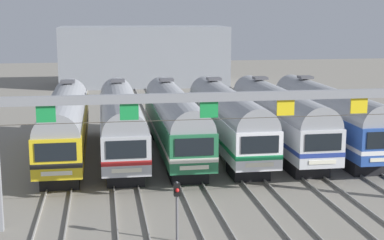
{
  "coord_description": "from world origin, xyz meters",
  "views": [
    {
      "loc": [
        -7.11,
        -40.86,
        10.37
      ],
      "look_at": [
        -0.43,
        1.41,
        2.29
      ],
      "focal_mm": 54.03,
      "sensor_mm": 36.0,
      "label": 1
    }
  ],
  "objects_px": {
    "commuter_train_green": "(174,119)",
    "commuter_train_blue": "(327,114)",
    "catenary_gantry": "(248,115)",
    "yard_signal_mast": "(177,200)",
    "commuter_train_yellow": "(65,122)",
    "commuter_train_white": "(227,117)",
    "commuter_train_silver": "(278,116)",
    "commuter_train_stainless": "(121,120)"
  },
  "relations": [
    {
      "from": "commuter_train_green",
      "to": "commuter_train_blue",
      "type": "height_order",
      "value": "same"
    },
    {
      "from": "catenary_gantry",
      "to": "yard_signal_mast",
      "type": "bearing_deg",
      "value": -146.11
    },
    {
      "from": "commuter_train_yellow",
      "to": "catenary_gantry",
      "type": "height_order",
      "value": "catenary_gantry"
    },
    {
      "from": "commuter_train_green",
      "to": "catenary_gantry",
      "type": "distance_m",
      "value": 13.89
    },
    {
      "from": "commuter_train_yellow",
      "to": "commuter_train_blue",
      "type": "relative_size",
      "value": 1.0
    },
    {
      "from": "commuter_train_white",
      "to": "commuter_train_silver",
      "type": "relative_size",
      "value": 1.0
    },
    {
      "from": "commuter_train_stainless",
      "to": "commuter_train_green",
      "type": "distance_m",
      "value": 3.89
    },
    {
      "from": "commuter_train_blue",
      "to": "yard_signal_mast",
      "type": "bearing_deg",
      "value": -130.2
    },
    {
      "from": "commuter_train_yellow",
      "to": "commuter_train_silver",
      "type": "distance_m",
      "value": 15.56
    },
    {
      "from": "commuter_train_white",
      "to": "commuter_train_yellow",
      "type": "bearing_deg",
      "value": 180.0
    },
    {
      "from": "commuter_train_blue",
      "to": "commuter_train_yellow",
      "type": "bearing_deg",
      "value": 180.0
    },
    {
      "from": "commuter_train_yellow",
      "to": "commuter_train_green",
      "type": "xyz_separation_m",
      "value": [
        7.78,
        0.0,
        0.0
      ]
    },
    {
      "from": "commuter_train_yellow",
      "to": "commuter_train_blue",
      "type": "xyz_separation_m",
      "value": [
        19.45,
        0.0,
        0.0
      ]
    },
    {
      "from": "commuter_train_stainless",
      "to": "commuter_train_white",
      "type": "height_order",
      "value": "same"
    },
    {
      "from": "commuter_train_stainless",
      "to": "catenary_gantry",
      "type": "relative_size",
      "value": 0.73
    },
    {
      "from": "commuter_train_yellow",
      "to": "commuter_train_stainless",
      "type": "bearing_deg",
      "value": 0.0
    },
    {
      "from": "commuter_train_yellow",
      "to": "commuter_train_stainless",
      "type": "relative_size",
      "value": 1.0
    },
    {
      "from": "commuter_train_white",
      "to": "commuter_train_green",
      "type": "bearing_deg",
      "value": 180.0
    },
    {
      "from": "commuter_train_green",
      "to": "commuter_train_blue",
      "type": "bearing_deg",
      "value": 0.0
    },
    {
      "from": "commuter_train_stainless",
      "to": "commuter_train_blue",
      "type": "distance_m",
      "value": 15.56
    },
    {
      "from": "commuter_train_blue",
      "to": "commuter_train_silver",
      "type": "bearing_deg",
      "value": 180.0
    },
    {
      "from": "commuter_train_white",
      "to": "catenary_gantry",
      "type": "bearing_deg",
      "value": -98.2
    },
    {
      "from": "commuter_train_silver",
      "to": "yard_signal_mast",
      "type": "xyz_separation_m",
      "value": [
        -9.73,
        -16.11,
        -0.71
      ]
    },
    {
      "from": "commuter_train_green",
      "to": "commuter_train_white",
      "type": "distance_m",
      "value": 3.89
    },
    {
      "from": "catenary_gantry",
      "to": "yard_signal_mast",
      "type": "height_order",
      "value": "catenary_gantry"
    },
    {
      "from": "commuter_train_green",
      "to": "commuter_train_blue",
      "type": "relative_size",
      "value": 1.0
    },
    {
      "from": "commuter_train_blue",
      "to": "yard_signal_mast",
      "type": "height_order",
      "value": "commuter_train_blue"
    },
    {
      "from": "commuter_train_stainless",
      "to": "commuter_train_green",
      "type": "bearing_deg",
      "value": 0.0
    },
    {
      "from": "commuter_train_silver",
      "to": "catenary_gantry",
      "type": "height_order",
      "value": "catenary_gantry"
    },
    {
      "from": "commuter_train_blue",
      "to": "catenary_gantry",
      "type": "distance_m",
      "value": 16.85
    },
    {
      "from": "commuter_train_blue",
      "to": "yard_signal_mast",
      "type": "distance_m",
      "value": 21.11
    },
    {
      "from": "commuter_train_yellow",
      "to": "catenary_gantry",
      "type": "distance_m",
      "value": 16.85
    },
    {
      "from": "commuter_train_silver",
      "to": "commuter_train_white",
      "type": "bearing_deg",
      "value": 180.0
    },
    {
      "from": "commuter_train_green",
      "to": "catenary_gantry",
      "type": "height_order",
      "value": "catenary_gantry"
    },
    {
      "from": "commuter_train_white",
      "to": "yard_signal_mast",
      "type": "bearing_deg",
      "value": -109.91
    },
    {
      "from": "commuter_train_green",
      "to": "catenary_gantry",
      "type": "xyz_separation_m",
      "value": [
        1.95,
        -13.5,
        2.64
      ]
    },
    {
      "from": "commuter_train_stainless",
      "to": "commuter_train_blue",
      "type": "bearing_deg",
      "value": 0.0
    },
    {
      "from": "commuter_train_stainless",
      "to": "commuter_train_green",
      "type": "height_order",
      "value": "same"
    },
    {
      "from": "commuter_train_silver",
      "to": "commuter_train_blue",
      "type": "xyz_separation_m",
      "value": [
        3.89,
        0.0,
        0.0
      ]
    },
    {
      "from": "commuter_train_yellow",
      "to": "commuter_train_stainless",
      "type": "distance_m",
      "value": 3.89
    },
    {
      "from": "commuter_train_green",
      "to": "catenary_gantry",
      "type": "bearing_deg",
      "value": -81.8
    },
    {
      "from": "commuter_train_white",
      "to": "commuter_train_blue",
      "type": "relative_size",
      "value": 1.0
    }
  ]
}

